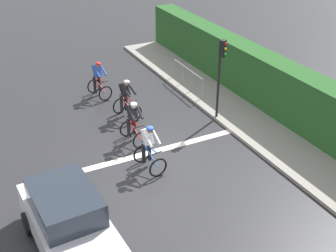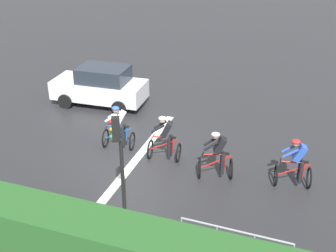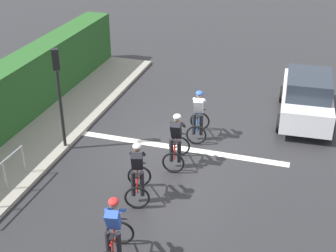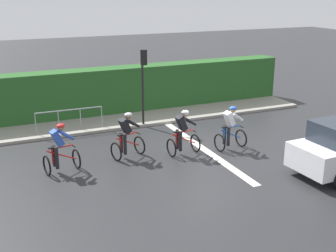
# 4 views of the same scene
# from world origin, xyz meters

# --- Properties ---
(ground_plane) EXTENTS (80.00, 80.00, 0.00)m
(ground_plane) POSITION_xyz_m (0.00, 0.00, 0.00)
(ground_plane) COLOR #28282B
(road_marking_stop_line) EXTENTS (7.00, 0.30, 0.01)m
(road_marking_stop_line) POSITION_xyz_m (0.00, 0.14, 0.00)
(road_marking_stop_line) COLOR silver
(road_marking_stop_line) RESTS_ON ground
(cyclist_lead) EXTENTS (0.87, 1.19, 1.66)m
(cyclist_lead) POSITION_xyz_m (0.01, 5.47, 0.80)
(cyclist_lead) COLOR black
(cyclist_lead) RESTS_ON ground
(cyclist_second) EXTENTS (0.96, 1.23, 1.66)m
(cyclist_second) POSITION_xyz_m (0.35, 3.06, 0.80)
(cyclist_second) COLOR black
(cyclist_second) RESTS_ON ground
(cyclist_mid) EXTENTS (0.78, 1.14, 1.66)m
(cyclist_mid) POSITION_xyz_m (-0.16, 1.11, 0.80)
(cyclist_mid) COLOR black
(cyclist_mid) RESTS_ON ground
(cyclist_fourth) EXTENTS (0.80, 1.15, 1.66)m
(cyclist_fourth) POSITION_xyz_m (-0.38, -0.75, 0.80)
(cyclist_fourth) COLOR black
(cyclist_fourth) RESTS_ON ground
(car_white) EXTENTS (2.04, 4.18, 1.76)m
(car_white) POSITION_xyz_m (-3.74, -3.23, 0.87)
(car_white) COLOR silver
(car_white) RESTS_ON ground
(traffic_light_near_crossing) EXTENTS (0.27, 0.30, 3.34)m
(traffic_light_near_crossing) POSITION_xyz_m (3.57, 1.20, 2.22)
(traffic_light_near_crossing) COLOR black
(traffic_light_near_crossing) RESTS_ON ground
(pedestrian_railing_kerbside) EXTENTS (0.10, 2.78, 1.03)m
(pedestrian_railing_kerbside) POSITION_xyz_m (3.93, 4.37, 0.76)
(pedestrian_railing_kerbside) COLOR #999EA3
(pedestrian_railing_kerbside) RESTS_ON ground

